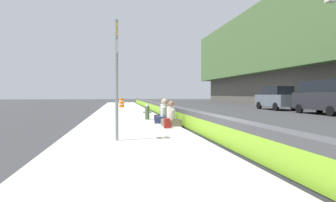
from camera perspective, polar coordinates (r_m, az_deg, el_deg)
name	(u,v)px	position (r m, az deg, el deg)	size (l,w,h in m)	color
ground_plane	(221,144)	(8.61, 10.82, -8.81)	(160.00, 160.00, 0.00)	#353538
sidewalk_strip	(133,145)	(8.05, -7.29, -9.00)	(80.00, 4.40, 0.14)	#B5B2A8
jersey_barrier	(221,130)	(8.55, 10.81, -6.01)	(76.00, 0.45, 0.85)	#47474C
route_sign_post	(117,71)	(8.39, -10.54, 6.08)	(0.44, 0.09, 3.60)	gray
fire_hydrant	(147,111)	(15.15, -4.32, -2.14)	(0.26, 0.46, 0.88)	#47663D
seated_person_foreground	(171,118)	(12.07, 0.65, -3.55)	(0.70, 0.81, 1.09)	#706651
seated_person_middle	(165,115)	(13.29, -0.72, -2.99)	(0.94, 1.02, 1.17)	#23284C
seated_person_rear	(163,114)	(14.36, -0.94, -2.73)	(0.83, 0.93, 1.11)	black
backpack	(167,123)	(11.31, -0.19, -4.63)	(0.32, 0.28, 0.40)	maroon
construction_barrel	(122,103)	(29.65, -9.57, -0.36)	(0.54, 0.54, 0.95)	orange
parked_car_third	(325,97)	(23.84, 29.77, 0.81)	(5.14, 2.18, 2.56)	#28282D
parked_car_fourth	(276,98)	(28.90, 21.42, 0.63)	(4.81, 2.08, 2.28)	slate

